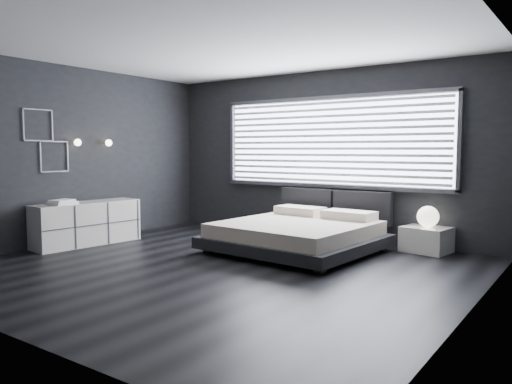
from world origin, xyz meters
The scene contains 12 objects.
room centered at (0.00, 0.00, 1.40)m, with size 6.04×6.00×2.80m.
window centered at (0.20, 2.70, 1.61)m, with size 4.14×0.09×1.52m.
headboard centered at (0.31, 2.64, 0.57)m, with size 1.96×0.16×0.52m.
sconce_near centered at (-2.88, 0.05, 1.60)m, with size 0.18×0.11×0.11m.
sconce_far centered at (-2.88, 0.65, 1.60)m, with size 0.18×0.11×0.11m.
wall_art_upper centered at (-2.98, -0.55, 1.85)m, with size 0.01×0.48×0.48m.
wall_art_lower centered at (-2.98, -0.30, 1.38)m, with size 0.01×0.48×0.48m.
bed centered at (0.32, 1.45, 0.26)m, with size 2.32×2.23×0.56m.
nightstand centered at (1.87, 2.50, 0.18)m, with size 0.63×0.52×0.37m, color silver.
orb_lamp centered at (1.89, 2.49, 0.52)m, with size 0.31×0.31×0.31m, color white.
dresser centered at (-2.65, 0.01, 0.33)m, with size 0.64×1.71×0.67m.
book_stack centered at (-2.64, -0.41, 0.70)m, with size 0.30×0.39×0.08m.
Camera 1 is at (3.97, -4.79, 1.49)m, focal length 35.00 mm.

